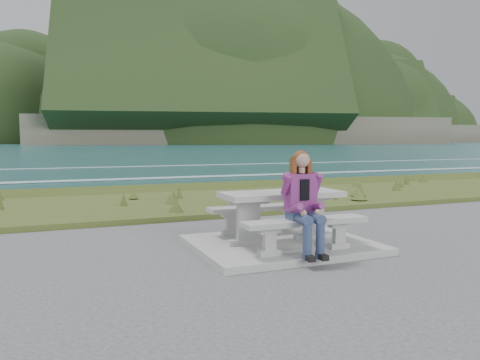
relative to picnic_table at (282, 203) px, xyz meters
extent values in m
cube|color=#9D9C97|center=(0.00, 0.00, -0.63)|extent=(2.60, 2.10, 0.10)
cube|color=#9D9C97|center=(-0.54, 0.00, -0.54)|extent=(0.62, 0.12, 0.08)
cube|color=#9D9C97|center=(-0.54, 0.00, -0.25)|extent=(0.34, 0.09, 0.51)
cube|color=#9D9C97|center=(-0.54, 0.00, 0.05)|extent=(0.62, 0.12, 0.08)
cube|color=#9D9C97|center=(0.54, 0.00, -0.54)|extent=(0.62, 0.12, 0.08)
cube|color=#9D9C97|center=(0.54, 0.00, -0.25)|extent=(0.34, 0.09, 0.51)
cube|color=#9D9C97|center=(0.54, 0.00, 0.05)|extent=(0.62, 0.12, 0.08)
cube|color=#9D9C97|center=(0.00, 0.00, 0.13)|extent=(1.80, 0.75, 0.08)
cube|color=#9D9C97|center=(-0.54, -0.70, -0.54)|extent=(0.30, 0.12, 0.08)
cube|color=#9D9C97|center=(-0.54, -0.70, -0.39)|extent=(0.17, 0.09, 0.22)
cube|color=#9D9C97|center=(-0.54, -0.70, -0.24)|extent=(0.30, 0.12, 0.08)
cube|color=#9D9C97|center=(0.54, -0.70, -0.54)|extent=(0.30, 0.12, 0.08)
cube|color=#9D9C97|center=(0.54, -0.70, -0.39)|extent=(0.17, 0.09, 0.22)
cube|color=#9D9C97|center=(0.54, -0.70, -0.24)|extent=(0.30, 0.12, 0.08)
cube|color=#9D9C97|center=(0.00, -0.70, -0.17)|extent=(1.80, 0.35, 0.07)
cube|color=#9D9C97|center=(-0.54, 0.70, -0.54)|extent=(0.30, 0.12, 0.08)
cube|color=#9D9C97|center=(-0.54, 0.70, -0.39)|extent=(0.17, 0.09, 0.22)
cube|color=#9D9C97|center=(-0.54, 0.70, -0.24)|extent=(0.30, 0.12, 0.08)
cube|color=#9D9C97|center=(0.54, 0.70, -0.54)|extent=(0.30, 0.12, 0.08)
cube|color=#9D9C97|center=(0.54, 0.70, -0.39)|extent=(0.17, 0.09, 0.22)
cube|color=#9D9C97|center=(0.54, 0.70, -0.24)|extent=(0.30, 0.12, 0.08)
cube|color=#9D9C97|center=(0.00, 0.70, -0.17)|extent=(1.80, 0.35, 0.07)
cube|color=#38511E|center=(0.00, 5.00, -0.68)|extent=(160.00, 4.50, 0.22)
cube|color=brown|center=(0.00, 7.90, -0.68)|extent=(160.00, 0.80, 2.20)
plane|color=#20545B|center=(0.00, 430.00, -2.48)|extent=(1600.00, 1600.00, 0.00)
cube|color=silver|center=(0.00, 14.00, -2.42)|extent=(220.00, 3.00, 0.06)
cube|color=silver|center=(0.00, 22.00, -2.42)|extent=(220.00, 2.00, 0.06)
cube|color=silver|center=(0.00, 34.00, -2.42)|extent=(220.00, 1.40, 0.06)
cube|color=silver|center=(0.00, 52.00, -2.42)|extent=(220.00, 1.00, 0.06)
cube|color=brown|center=(130.00, 330.00, 6.52)|extent=(296.14, 193.70, 18.00)
ellipsoid|color=black|center=(130.00, 330.00, 9.52)|extent=(311.77, 210.10, 226.11)
cube|color=brown|center=(320.00, 420.00, 6.52)|extent=(224.66, 148.06, 18.00)
ellipsoid|color=black|center=(320.00, 420.00, 9.52)|extent=(236.23, 161.33, 172.91)
cube|color=brown|center=(-40.00, 440.00, 6.52)|extent=(201.55, 149.04, 18.00)
ellipsoid|color=black|center=(-40.00, 440.00, 9.52)|extent=(211.86, 162.91, 146.31)
cube|color=brown|center=(480.00, 520.00, 6.52)|extent=(197.87, 126.05, 18.00)
ellipsoid|color=black|center=(480.00, 520.00, 9.52)|extent=(207.79, 137.80, 126.36)
cube|color=navy|center=(-0.08, -0.90, -0.30)|extent=(0.40, 0.69, 0.56)
cube|color=#7E2872|center=(-0.07, -0.68, 0.23)|extent=(0.41, 0.25, 0.50)
sphere|color=tan|center=(-0.07, -0.70, 0.67)|extent=(0.21, 0.21, 0.21)
sphere|color=#512E12|center=(-0.07, -0.68, 0.68)|extent=(0.23, 0.23, 0.23)
camera|label=1|loc=(-3.19, -6.14, 0.94)|focal=35.00mm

